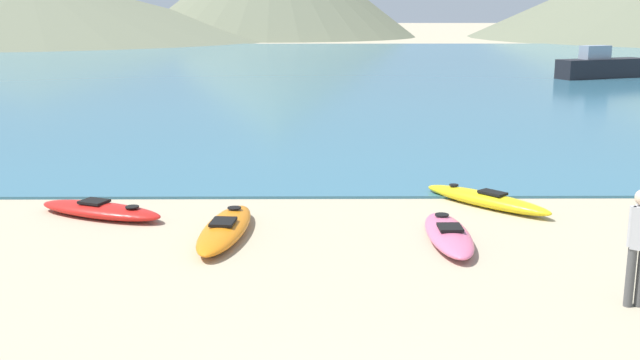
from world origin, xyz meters
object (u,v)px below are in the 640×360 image
object	(u,v)px
kayak_on_sand_4	(225,229)
moored_boat_3	(601,67)
kayak_on_sand_1	(448,234)
kayak_on_sand_2	(100,210)
kayak_on_sand_3	(486,199)
person_near_foreground	(639,240)

from	to	relation	value
kayak_on_sand_4	moored_boat_3	distance (m)	35.29
kayak_on_sand_1	moored_boat_3	world-z (taller)	moored_boat_3
moored_boat_3	kayak_on_sand_2	bearing A→B (deg)	-125.47
kayak_on_sand_3	kayak_on_sand_1	bearing A→B (deg)	-116.51
kayak_on_sand_3	person_near_foreground	world-z (taller)	person_near_foreground
person_near_foreground	moored_boat_3	size ratio (longest dim) A/B	0.29
kayak_on_sand_3	kayak_on_sand_4	world-z (taller)	same
kayak_on_sand_2	kayak_on_sand_3	bearing A→B (deg)	5.39
kayak_on_sand_4	moored_boat_3	bearing A→B (deg)	59.21
kayak_on_sand_3	moored_boat_3	world-z (taller)	moored_boat_3
kayak_on_sand_3	moored_boat_3	distance (m)	31.08
kayak_on_sand_2	kayak_on_sand_4	world-z (taller)	kayak_on_sand_4
kayak_on_sand_1	kayak_on_sand_3	size ratio (longest dim) A/B	0.99
kayak_on_sand_1	kayak_on_sand_3	xyz separation A→B (m)	(1.20, 2.40, 0.01)
kayak_on_sand_1	kayak_on_sand_2	world-z (taller)	kayak_on_sand_1
kayak_on_sand_1	kayak_on_sand_4	world-z (taller)	kayak_on_sand_4
person_near_foreground	moored_boat_3	bearing A→B (deg)	70.20
kayak_on_sand_1	kayak_on_sand_4	xyz separation A→B (m)	(-3.94, 0.35, 0.01)
kayak_on_sand_2	moored_boat_3	bearing A→B (deg)	54.53
person_near_foreground	moored_boat_3	world-z (taller)	moored_boat_3
kayak_on_sand_2	moored_boat_3	world-z (taller)	moored_boat_3
person_near_foreground	kayak_on_sand_1	bearing A→B (deg)	125.30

